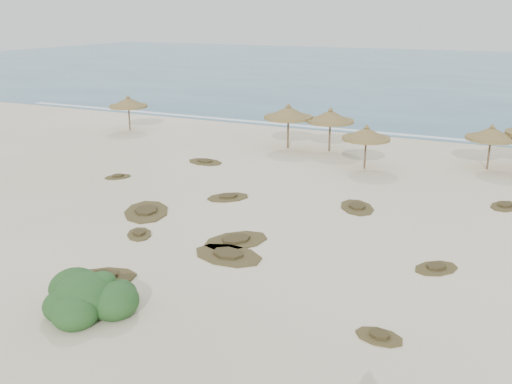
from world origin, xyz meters
TOP-DOWN VIEW (x-y plane):
  - ground at (0.00, 0.00)m, footprint 160.00×160.00m
  - ocean at (0.00, 75.00)m, footprint 200.00×100.00m
  - foam_line at (0.00, 26.00)m, footprint 70.00×0.60m
  - palapa_0 at (-18.57, 18.98)m, footprint 3.31×3.31m
  - palapa_1 at (-5.68, 18.66)m, footprint 3.83×3.83m
  - palapa_2 at (-2.99, 19.04)m, footprint 3.77×3.77m
  - palapa_3 at (0.18, 15.80)m, footprint 3.19×3.19m
  - palapa_5 at (6.47, 18.64)m, footprint 3.27×3.27m
  - bush at (-2.97, -3.51)m, footprint 3.07×2.71m
  - scrub_1 at (-6.60, 4.41)m, footprint 3.23×3.56m
  - scrub_2 at (-5.26, 2.09)m, footprint 1.66×1.75m
  - scrub_3 at (1.67, 8.97)m, footprint 2.36×2.66m
  - scrub_4 at (5.90, 3.89)m, footprint 1.90×1.96m
  - scrub_6 at (-8.67, 13.11)m, footprint 2.38×1.72m
  - scrub_7 at (7.71, 12.02)m, footprint 1.62×2.02m
  - scrub_8 at (-11.27, 8.35)m, footprint 1.59×1.67m
  - scrub_9 at (-1.11, 1.80)m, footprint 2.93×2.10m
  - scrub_11 at (-4.01, -1.53)m, footprint 2.55×2.25m
  - scrub_12 at (5.18, -1.25)m, footprint 1.44×1.03m
  - scrub_13 at (-4.28, 7.76)m, footprint 2.38×2.40m
  - scrub_14 at (-1.47, 3.14)m, footprint 2.92×3.15m

SIDE VIEW (x-z plane):
  - ground at x=0.00m, z-range 0.00..0.00m
  - ocean at x=0.00m, z-range 0.00..0.01m
  - foam_line at x=0.00m, z-range 0.00..0.01m
  - scrub_4 at x=5.90m, z-range -0.03..0.13m
  - scrub_11 at x=-4.01m, z-range -0.03..0.13m
  - scrub_12 at x=5.18m, z-range -0.03..0.13m
  - scrub_2 at x=-5.26m, z-range -0.03..0.13m
  - scrub_3 at x=1.67m, z-range -0.03..0.13m
  - scrub_6 at x=-8.67m, z-range -0.03..0.13m
  - scrub_8 at x=-11.27m, z-range -0.03..0.13m
  - scrub_9 at x=-1.11m, z-range -0.03..0.13m
  - scrub_13 at x=-4.28m, z-range -0.03..0.13m
  - scrub_14 at x=-1.47m, z-range -0.03..0.13m
  - scrub_1 at x=-6.60m, z-range -0.03..0.13m
  - scrub_7 at x=7.71m, z-range -0.03..0.13m
  - bush at x=-2.97m, z-range -0.24..1.14m
  - palapa_3 at x=0.18m, z-range 0.70..3.24m
  - palapa_5 at x=6.47m, z-range 0.72..3.31m
  - palapa_0 at x=-18.57m, z-range 0.73..3.37m
  - palapa_2 at x=-2.99m, z-range 0.77..3.58m
  - palapa_1 at x=-5.68m, z-range 0.81..3.75m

